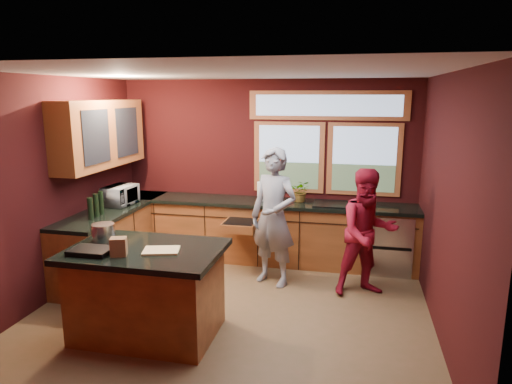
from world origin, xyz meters
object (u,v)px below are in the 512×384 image
(person_red, at_px, (368,233))
(island, at_px, (147,291))
(cutting_board, at_px, (161,250))
(stock_pot, at_px, (103,232))
(person_grey, at_px, (274,217))

(person_red, bearing_deg, island, -168.18)
(cutting_board, xyz_separation_m, stock_pot, (-0.75, 0.20, 0.08))
(island, bearing_deg, person_grey, 56.84)
(person_grey, height_order, stock_pot, person_grey)
(person_red, relative_size, stock_pot, 6.67)
(cutting_board, bearing_deg, person_grey, 62.91)
(island, xyz_separation_m, person_grey, (1.04, 1.59, 0.43))
(stock_pot, bearing_deg, person_red, 26.10)
(island, xyz_separation_m, cutting_board, (0.20, -0.05, 0.48))
(person_red, distance_m, cutting_board, 2.57)
(cutting_board, bearing_deg, person_red, 37.55)
(cutting_board, bearing_deg, stock_pot, 165.07)
(person_grey, bearing_deg, island, -100.30)
(person_grey, xyz_separation_m, stock_pot, (-1.59, -1.44, 0.13))
(island, bearing_deg, stock_pot, 164.74)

